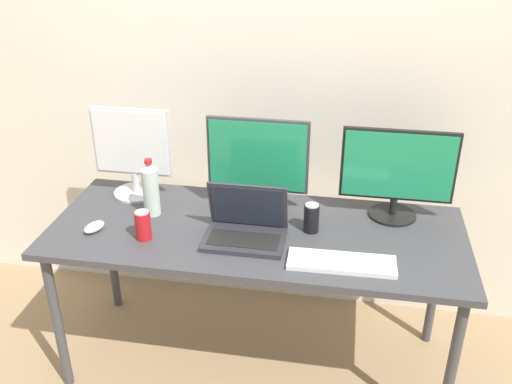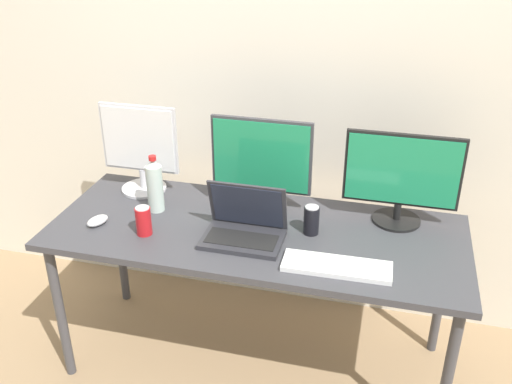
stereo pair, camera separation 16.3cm
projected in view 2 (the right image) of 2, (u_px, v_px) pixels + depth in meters
ground_plane at (256, 360)px, 2.78m from camera, size 16.00×16.00×0.00m
wall_back at (287, 66)px, 2.70m from camera, size 7.00×0.08×2.60m
work_desk at (256, 242)px, 2.47m from camera, size 1.78×0.71×0.74m
monitor_left at (140, 147)px, 2.68m from camera, size 0.37×0.22×0.43m
monitor_center at (261, 163)px, 2.52m from camera, size 0.45×0.21×0.43m
monitor_right at (402, 177)px, 2.41m from camera, size 0.49×0.21×0.41m
laptop_silver at (244, 226)px, 2.36m from camera, size 0.33×0.23×0.24m
keyboard_main at (337, 266)px, 2.18m from camera, size 0.42×0.15×0.02m
mouse_by_keyboard at (98, 221)px, 2.47m from camera, size 0.09×0.12×0.04m
water_bottle at (155, 186)px, 2.54m from camera, size 0.07×0.07×0.27m
soda_can_near_keyboard at (144, 221)px, 2.38m from camera, size 0.07×0.07×0.13m
soda_can_by_laptop at (311, 220)px, 2.39m from camera, size 0.07×0.07×0.13m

